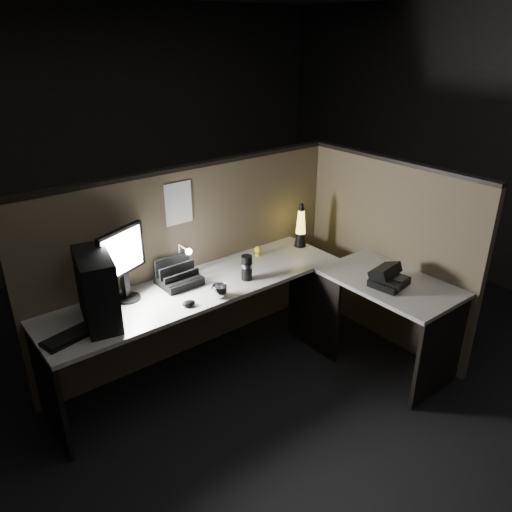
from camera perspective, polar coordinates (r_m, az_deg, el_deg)
floor at (r=3.70m, az=1.33°, el=-16.28°), size 6.00×6.00×0.00m
room_shell at (r=2.92m, az=1.64°, el=8.59°), size 6.00×6.00×6.00m
partition_back at (r=3.94m, az=-7.23°, el=-0.78°), size 2.66×0.06×1.50m
partition_right at (r=4.20m, az=14.64°, el=0.27°), size 0.06×1.66×1.50m
desk at (r=3.62m, az=1.05°, el=-6.06°), size 2.60×1.60×0.73m
pc_tower at (r=3.23m, az=-17.73°, el=-3.62°), size 0.29×0.47×0.46m
monitor at (r=3.42m, az=-15.00°, el=-0.18°), size 0.38×0.19×0.51m
keyboard at (r=3.24m, az=-19.73°, el=-8.29°), size 0.45×0.23×0.02m
mouse at (r=3.38m, az=-7.71°, el=-5.38°), size 0.10×0.08×0.04m
clip_lamp at (r=3.73m, az=-8.19°, el=-0.25°), size 0.05×0.19×0.25m
organizer at (r=3.66m, az=-8.88°, el=-2.42°), size 0.29×0.25×0.22m
lava_lamp at (r=4.22m, az=5.13°, el=3.11°), size 0.10×0.10×0.38m
travel_mug at (r=3.66m, az=-1.07°, el=-1.35°), size 0.08×0.08×0.19m
steel_mug at (r=3.45m, az=-4.18°, el=-4.02°), size 0.13×0.13×0.09m
figurine at (r=4.06m, az=0.22°, el=0.70°), size 0.06×0.06×0.06m
pinned_paper at (r=3.67m, az=-8.85°, el=5.95°), size 0.22×0.00×0.31m
desk_phone at (r=3.72m, az=14.79°, el=-2.40°), size 0.28×0.29×0.15m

